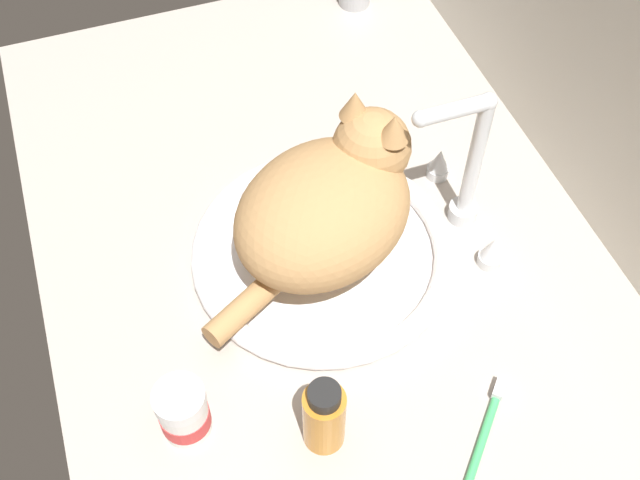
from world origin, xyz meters
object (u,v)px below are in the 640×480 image
sink_basin (320,253)px  amber_bottle (324,416)px  pill_bottle (183,412)px  toothbrush (483,438)px  faucet (466,175)px  cat (329,202)px

sink_basin → amber_bottle: (23.84, -7.94, 4.11)cm
pill_bottle → toothbrush: 34.10cm
faucet → toothbrush: 33.47cm
faucet → pill_bottle: size_ratio=2.79×
sink_basin → amber_bottle: amber_bottle is taller
faucet → pill_bottle: 46.31cm
sink_basin → cat: bearing=119.2°
faucet → toothbrush: faucet is taller
faucet → amber_bottle: (23.84, -28.04, -3.88)cm
amber_bottle → cat: bearing=159.0°
cat → sink_basin: bearing=-60.8°
pill_bottle → faucet: bearing=112.4°
sink_basin → toothbrush: 31.70cm
faucet → toothbrush: bearing=-20.1°
sink_basin → cat: (-0.87, 1.56, 8.85)cm
cat → amber_bottle: bearing=-21.0°
sink_basin → faucet: faucet is taller
faucet → pill_bottle: (17.53, -42.52, -5.38)cm
sink_basin → pill_bottle: 28.59cm
toothbrush → pill_bottle: bearing=-112.3°
cat → amber_bottle: size_ratio=2.96×
faucet → pill_bottle: bearing=-67.6°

